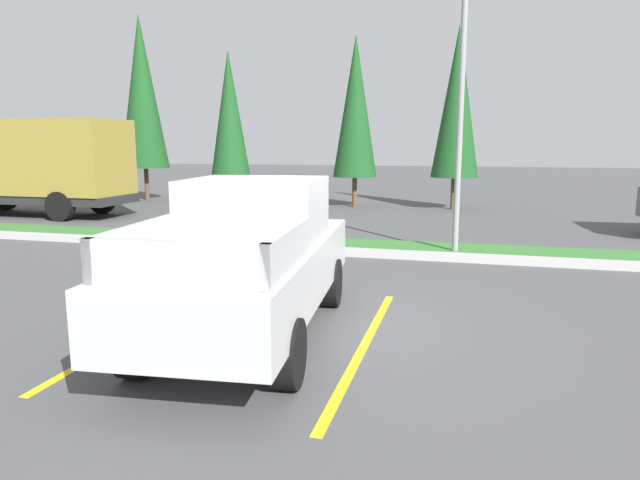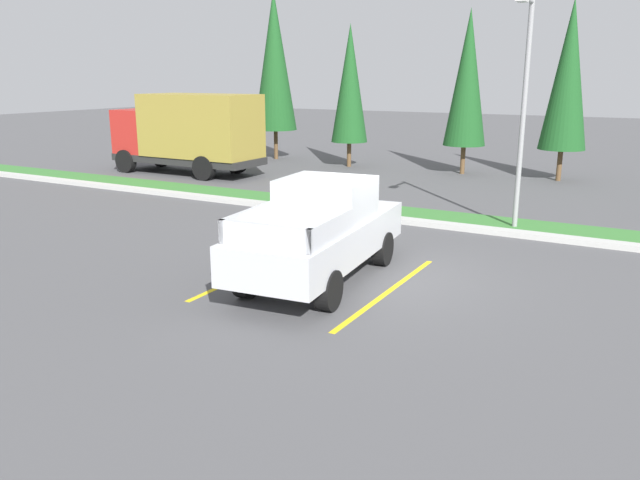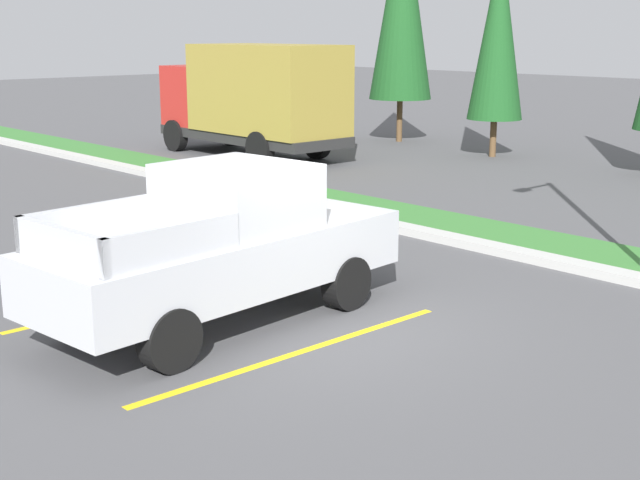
# 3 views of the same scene
# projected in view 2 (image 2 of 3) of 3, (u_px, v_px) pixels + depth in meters

# --- Properties ---
(ground_plane) EXTENTS (120.00, 120.00, 0.00)m
(ground_plane) POSITION_uv_depth(u_px,v_px,m) (364.00, 275.00, 13.51)
(ground_plane) COLOR #4C4C4F
(parking_line_near) EXTENTS (0.12, 4.80, 0.01)m
(parking_line_near) POSITION_uv_depth(u_px,v_px,m) (259.00, 269.00, 13.92)
(parking_line_near) COLOR yellow
(parking_line_near) RESTS_ON ground
(parking_line_far) EXTENTS (0.12, 4.80, 0.01)m
(parking_line_far) POSITION_uv_depth(u_px,v_px,m) (389.00, 291.00, 12.46)
(parking_line_far) COLOR yellow
(parking_line_far) RESTS_ON ground
(curb_strip) EXTENTS (56.00, 0.40, 0.15)m
(curb_strip) POSITION_uv_depth(u_px,v_px,m) (440.00, 225.00, 17.72)
(curb_strip) COLOR #B2B2AD
(curb_strip) RESTS_ON ground
(grass_median) EXTENTS (56.00, 1.80, 0.06)m
(grass_median) POSITION_uv_depth(u_px,v_px,m) (452.00, 219.00, 18.66)
(grass_median) COLOR #387533
(grass_median) RESTS_ON ground
(pickup_truck_main) EXTENTS (2.37, 5.38, 2.10)m
(pickup_truck_main) POSITION_uv_depth(u_px,v_px,m) (321.00, 231.00, 12.97)
(pickup_truck_main) COLOR black
(pickup_truck_main) RESTS_ON ground
(cargo_truck_distant) EXTENTS (6.82, 2.55, 3.40)m
(cargo_truck_distant) POSITION_uv_depth(u_px,v_px,m) (189.00, 131.00, 26.99)
(cargo_truck_distant) COLOR black
(cargo_truck_distant) RESTS_ON ground
(street_light) EXTENTS (0.24, 1.49, 6.07)m
(street_light) POSITION_uv_depth(u_px,v_px,m) (523.00, 98.00, 16.58)
(street_light) COLOR gray
(street_light) RESTS_ON ground
(cypress_tree_leftmost) EXTENTS (2.14, 2.14, 8.25)m
(cypress_tree_leftmost) POSITION_uv_depth(u_px,v_px,m) (274.00, 61.00, 31.15)
(cypress_tree_leftmost) COLOR brown
(cypress_tree_leftmost) RESTS_ON ground
(cypress_tree_left_inner) EXTENTS (1.67, 1.67, 6.43)m
(cypress_tree_left_inner) POSITION_uv_depth(u_px,v_px,m) (350.00, 84.00, 28.70)
(cypress_tree_left_inner) COLOR brown
(cypress_tree_left_inner) RESTS_ON ground
(cypress_tree_center) EXTENTS (1.78, 1.78, 6.86)m
(cypress_tree_center) POSITION_uv_depth(u_px,v_px,m) (467.00, 78.00, 26.45)
(cypress_tree_center) COLOR brown
(cypress_tree_center) RESTS_ON ground
(cypress_tree_right_inner) EXTENTS (1.84, 1.84, 7.07)m
(cypress_tree_right_inner) POSITION_uv_depth(u_px,v_px,m) (568.00, 75.00, 24.61)
(cypress_tree_right_inner) COLOR brown
(cypress_tree_right_inner) RESTS_ON ground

